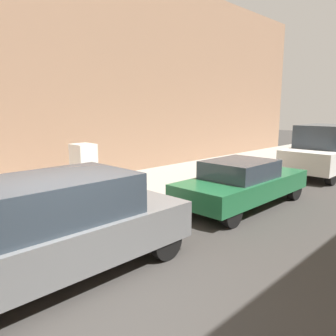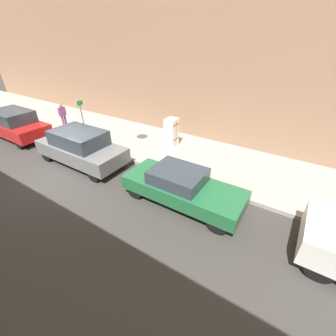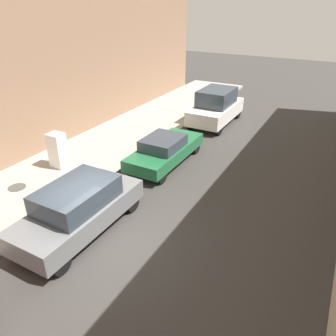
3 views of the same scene
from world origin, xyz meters
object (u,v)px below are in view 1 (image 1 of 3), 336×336
Objects in this scene: discarded_refrigerator at (84,170)px; parked_suv_gray at (55,226)px; parked_van_white at (325,151)px; parked_sedan_green at (243,182)px.

parked_suv_gray is (3.88, -2.89, -0.07)m from discarded_refrigerator.
parked_van_white reaches higher than parked_suv_gray.
parked_van_white is (3.88, 9.27, 0.10)m from discarded_refrigerator.
parked_suv_gray is 1.02× the size of parked_sedan_green.
parked_sedan_green is 1.00× the size of parked_van_white.
discarded_refrigerator is at bearing -112.70° from parked_van_white.
discarded_refrigerator is 10.05m from parked_van_white.
discarded_refrigerator is 0.34× the size of parked_suv_gray.
parked_suv_gray is 1.02× the size of parked_van_white.
parked_sedan_green is at bearing 90.00° from parked_suv_gray.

